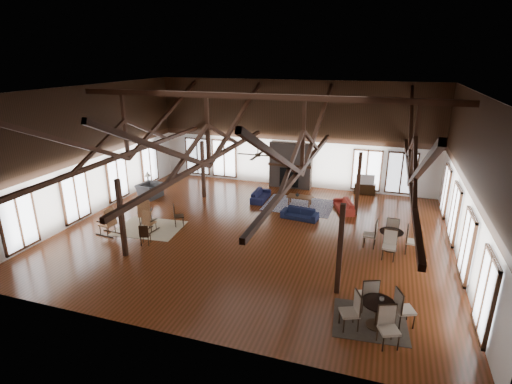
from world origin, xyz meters
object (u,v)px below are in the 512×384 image
(armchair, at_px, (150,190))
(sofa_navy_left, at_px, (261,195))
(sofa_navy_front, at_px, (300,214))
(sofa_orange, at_px, (344,206))
(cafe_table_far, at_px, (391,237))
(coffee_table, at_px, (300,197))
(cafe_table_near, at_px, (377,309))
(tv_console, at_px, (365,189))

(armchair, bearing_deg, sofa_navy_left, -68.11)
(sofa_navy_front, bearing_deg, armchair, -175.94)
(sofa_orange, bearing_deg, cafe_table_far, 11.02)
(coffee_table, height_order, cafe_table_far, cafe_table_far)
(coffee_table, height_order, cafe_table_near, cafe_table_near)
(sofa_navy_front, relative_size, cafe_table_far, 0.81)
(sofa_orange, height_order, tv_console, tv_console)
(sofa_orange, distance_m, tv_console, 3.03)
(sofa_navy_front, height_order, sofa_orange, sofa_orange)
(sofa_navy_front, height_order, sofa_navy_left, sofa_navy_left)
(coffee_table, bearing_deg, armchair, -167.54)
(sofa_navy_left, distance_m, cafe_table_near, 10.85)
(cafe_table_far, distance_m, tv_console, 6.76)
(sofa_orange, xyz_separation_m, cafe_table_near, (1.88, -8.72, 0.30))
(sofa_navy_left, relative_size, coffee_table, 1.37)
(coffee_table, xyz_separation_m, armchair, (-7.92, -1.35, -0.04))
(sofa_navy_left, relative_size, cafe_table_far, 0.82)
(sofa_orange, height_order, cafe_table_near, cafe_table_near)
(coffee_table, distance_m, cafe_table_near, 9.69)
(coffee_table, bearing_deg, sofa_orange, 1.08)
(sofa_orange, relative_size, cafe_table_far, 0.82)
(cafe_table_near, bearing_deg, coffee_table, 115.04)
(sofa_navy_left, distance_m, sofa_orange, 4.35)
(coffee_table, xyz_separation_m, tv_console, (3.03, 2.86, -0.14))
(sofa_orange, bearing_deg, coffee_table, -111.47)
(armchair, height_order, tv_console, armchair)
(sofa_orange, relative_size, armchair, 1.48)
(cafe_table_near, bearing_deg, sofa_navy_front, 117.95)
(cafe_table_far, bearing_deg, cafe_table_near, -93.66)
(sofa_orange, xyz_separation_m, cafe_table_far, (2.20, -3.69, 0.30))
(sofa_navy_front, relative_size, coffee_table, 1.35)
(sofa_navy_front, bearing_deg, cafe_table_far, -19.14)
(sofa_navy_front, bearing_deg, sofa_navy_left, 150.16)
(coffee_table, height_order, armchair, armchair)
(cafe_table_near, xyz_separation_m, tv_console, (-1.07, 11.64, -0.27))
(sofa_navy_front, height_order, cafe_table_near, cafe_table_near)
(coffee_table, bearing_deg, sofa_navy_front, -75.03)
(sofa_navy_left, relative_size, tv_console, 1.55)
(sofa_navy_left, height_order, armchair, armchair)
(cafe_table_near, bearing_deg, sofa_navy_left, 125.01)
(coffee_table, distance_m, armchair, 8.03)
(sofa_navy_front, distance_m, cafe_table_far, 4.51)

